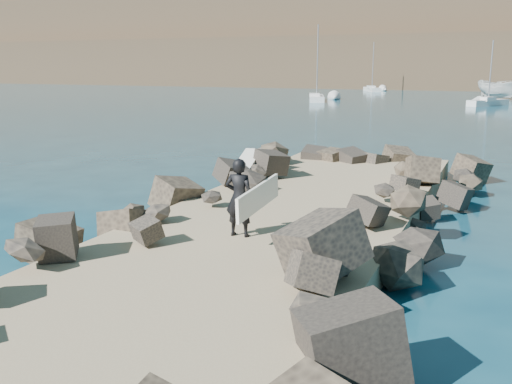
% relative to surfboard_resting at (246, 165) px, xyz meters
% --- Properties ---
extents(ground, '(800.00, 800.00, 0.00)m').
position_rel_surfboard_resting_xyz_m(ground, '(2.77, -4.53, -1.04)').
color(ground, '#0F384C').
rests_on(ground, ground).
extents(jetty, '(6.00, 26.00, 0.60)m').
position_rel_surfboard_resting_xyz_m(jetty, '(2.77, -6.53, -0.74)').
color(jetty, '#8C7759').
rests_on(jetty, ground).
extents(riprap_left, '(2.60, 22.00, 1.00)m').
position_rel_surfboard_resting_xyz_m(riprap_left, '(-0.13, -6.03, -0.54)').
color(riprap_left, '#262421').
rests_on(riprap_left, ground).
extents(riprap_right, '(2.60, 22.00, 1.00)m').
position_rel_surfboard_resting_xyz_m(riprap_right, '(5.67, -6.03, -0.54)').
color(riprap_right, '#272321').
rests_on(riprap_right, ground).
extents(surfboard_resting, '(0.97, 2.34, 0.08)m').
position_rel_surfboard_resting_xyz_m(surfboard_resting, '(0.00, 0.00, 0.00)').
color(surfboard_resting, white).
rests_on(surfboard_resting, riprap_left).
extents(boat_imported, '(6.61, 6.29, 2.56)m').
position_rel_surfboard_resting_xyz_m(boat_imported, '(6.53, 63.19, 0.24)').
color(boat_imported, silver).
rests_on(boat_imported, ground).
extents(surfer_with_board, '(0.82, 2.12, 1.71)m').
position_rel_surfboard_resting_xyz_m(surfer_with_board, '(2.64, -6.00, 0.42)').
color(surfer_with_board, black).
rests_on(surfer_with_board, jetty).
extents(sailboat_a, '(4.02, 7.75, 9.12)m').
position_rel_surfboard_resting_xyz_m(sailboat_a, '(-13.63, 50.20, -0.69)').
color(sailboat_a, silver).
rests_on(sailboat_a, ground).
extents(sailboat_e, '(4.20, 6.65, 8.09)m').
position_rel_surfboard_resting_xyz_m(sailboat_e, '(-13.13, 78.66, -0.69)').
color(sailboat_e, silver).
rests_on(sailboat_e, ground).
extents(sailboat_b, '(4.15, 5.39, 6.96)m').
position_rel_surfboard_resting_xyz_m(sailboat_b, '(5.75, 49.49, -0.69)').
color(sailboat_b, silver).
rests_on(sailboat_b, ground).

